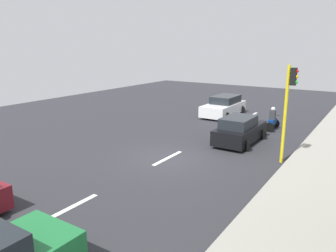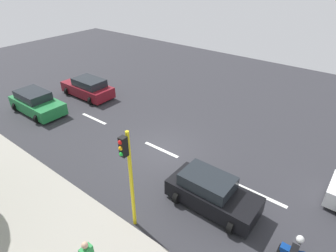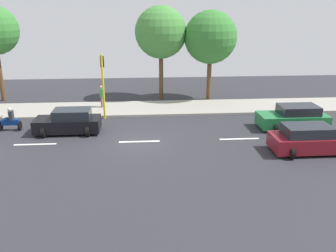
% 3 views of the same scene
% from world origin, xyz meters
% --- Properties ---
extents(ground_plane, '(40.00, 60.00, 0.10)m').
position_xyz_m(ground_plane, '(0.00, 0.00, -0.05)').
color(ground_plane, '#2D2D33').
extents(sidewalk, '(4.00, 60.00, 0.15)m').
position_xyz_m(sidewalk, '(7.00, 0.00, 0.07)').
color(sidewalk, '#9E998E').
rests_on(sidewalk, ground).
extents(lane_stripe_far_north, '(0.20, 2.40, 0.01)m').
position_xyz_m(lane_stripe_far_north, '(0.00, -12.00, 0.01)').
color(lane_stripe_far_north, white).
rests_on(lane_stripe_far_north, ground).
extents(lane_stripe_north, '(0.20, 2.40, 0.01)m').
position_xyz_m(lane_stripe_north, '(0.00, -6.00, 0.01)').
color(lane_stripe_north, white).
rests_on(lane_stripe_north, ground).
extents(lane_stripe_mid, '(0.20, 2.40, 0.01)m').
position_xyz_m(lane_stripe_mid, '(0.00, 0.00, 0.01)').
color(lane_stripe_mid, white).
rests_on(lane_stripe_mid, ground).
extents(lane_stripe_south, '(0.20, 2.40, 0.01)m').
position_xyz_m(lane_stripe_south, '(0.00, 6.00, 0.01)').
color(lane_stripe_south, white).
rests_on(lane_stripe_south, ground).
extents(car_maroon, '(2.30, 4.45, 1.52)m').
position_xyz_m(car_maroon, '(-2.23, -9.32, 0.71)').
color(car_maroon, maroon).
rests_on(car_maroon, ground).
extents(car_black, '(2.17, 4.01, 1.52)m').
position_xyz_m(car_black, '(1.92, 4.39, 0.71)').
color(car_black, black).
rests_on(car_black, ground).
extents(car_green, '(2.36, 4.37, 1.52)m').
position_xyz_m(car_green, '(1.76, -10.02, 0.71)').
color(car_green, '#1E7238').
rests_on(car_green, ground).
extents(traffic_light_corner, '(0.49, 0.24, 4.50)m').
position_xyz_m(traffic_light_corner, '(4.85, 2.44, 2.93)').
color(traffic_light_corner, yellow).
rests_on(traffic_light_corner, ground).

